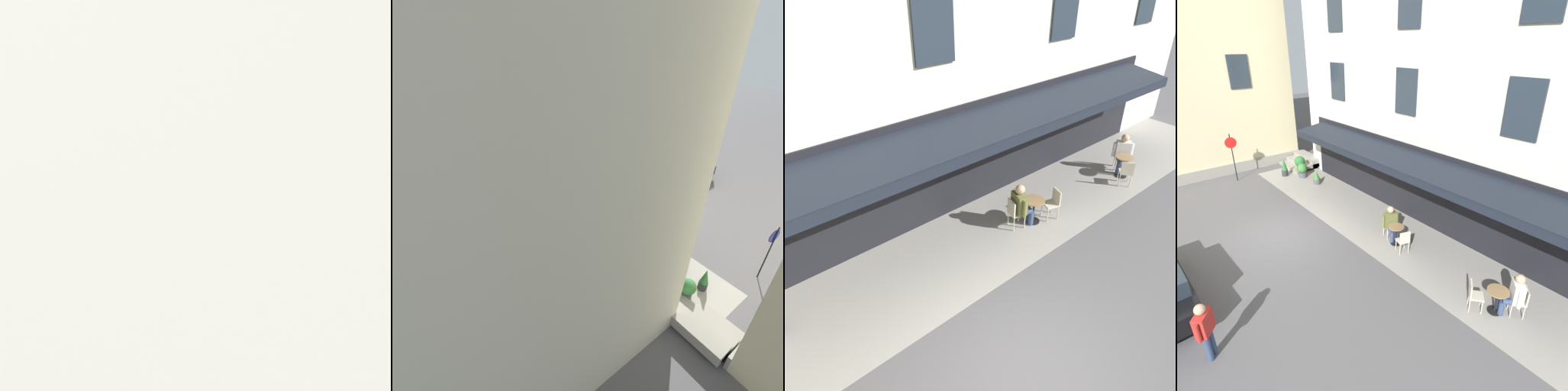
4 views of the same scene
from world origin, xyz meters
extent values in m
plane|color=#565456|center=(0.00, 0.00, 0.00)|extent=(70.00, 70.00, 0.00)
cube|color=gray|center=(-3.25, -3.40, 0.00)|extent=(20.50, 3.20, 0.01)
cube|color=beige|center=(-4.00, -9.50, 7.50)|extent=(20.00, 9.00, 15.00)
cube|color=black|center=(-3.00, -4.97, 1.60)|extent=(16.00, 0.06, 3.20)
cube|color=black|center=(-3.00, -4.15, 2.85)|extent=(15.00, 1.70, 0.36)
cube|color=black|center=(-3.00, -3.32, 2.62)|extent=(15.00, 0.04, 0.28)
cube|color=#232D38|center=(-6.33, -4.96, 5.20)|extent=(1.10, 0.06, 1.70)
cube|color=#232D38|center=(-1.67, -4.96, 5.20)|extent=(1.10, 0.06, 1.70)
cube|color=#232D38|center=(3.00, -4.96, 5.20)|extent=(1.10, 0.06, 1.70)
cube|color=#232D38|center=(-1.67, -4.96, 8.20)|extent=(1.10, 0.06, 1.70)
cube|color=#232D38|center=(3.00, -4.96, 8.20)|extent=(1.10, 0.06, 1.70)
cube|color=#232D38|center=(7.96, -2.00, 5.50)|extent=(0.06, 1.10, 1.70)
cube|color=gray|center=(6.60, -4.20, 0.07)|extent=(2.40, 1.40, 0.15)
cube|color=gray|center=(6.60, -4.55, 0.22)|extent=(2.40, 1.05, 0.30)
cube|color=gray|center=(6.60, -4.90, 0.38)|extent=(2.40, 0.70, 0.45)
cylinder|color=black|center=(-3.39, -3.01, 0.01)|extent=(0.40, 0.40, 0.03)
cylinder|color=black|center=(-3.39, -3.01, 0.36)|extent=(0.06, 0.06, 0.72)
cylinder|color=#99754C|center=(-3.39, -3.01, 0.73)|extent=(0.60, 0.60, 0.03)
cylinder|color=beige|center=(-3.80, -3.05, 0.23)|extent=(0.03, 0.03, 0.45)
cylinder|color=beige|center=(-3.69, -2.73, 0.23)|extent=(0.03, 0.03, 0.45)
cylinder|color=beige|center=(-4.12, -2.95, 0.23)|extent=(0.03, 0.03, 0.45)
cylinder|color=beige|center=(-4.01, -2.62, 0.23)|extent=(0.03, 0.03, 0.45)
cube|color=beige|center=(-3.91, -2.84, 0.47)|extent=(0.51, 0.51, 0.04)
cube|color=beige|center=(-4.08, -2.78, 0.70)|extent=(0.16, 0.39, 0.42)
cylinder|color=beige|center=(-2.97, -2.96, 0.23)|extent=(0.03, 0.03, 0.45)
cylinder|color=beige|center=(-3.07, -3.28, 0.23)|extent=(0.03, 0.03, 0.45)
cylinder|color=beige|center=(-2.65, -3.05, 0.23)|extent=(0.03, 0.03, 0.45)
cylinder|color=beige|center=(-2.74, -3.38, 0.23)|extent=(0.03, 0.03, 0.45)
cube|color=beige|center=(-2.86, -3.17, 0.47)|extent=(0.50, 0.50, 0.04)
cube|color=beige|center=(-2.68, -3.22, 0.70)|extent=(0.15, 0.40, 0.42)
cylinder|color=black|center=(-7.66, -2.81, 0.01)|extent=(0.40, 0.40, 0.03)
cylinder|color=black|center=(-7.66, -2.81, 0.36)|extent=(0.06, 0.06, 0.72)
cylinder|color=#99754C|center=(-7.66, -2.81, 0.73)|extent=(0.60, 0.60, 0.03)
cylinder|color=beige|center=(-7.48, -2.44, 0.23)|extent=(0.03, 0.03, 0.45)
cylinder|color=beige|center=(-7.26, -2.70, 0.23)|extent=(0.03, 0.03, 0.45)
cylinder|color=beige|center=(-7.22, -2.22, 0.23)|extent=(0.03, 0.03, 0.45)
cylinder|color=beige|center=(-7.00, -2.48, 0.23)|extent=(0.03, 0.03, 0.45)
cube|color=beige|center=(-7.24, -2.46, 0.47)|extent=(0.56, 0.56, 0.04)
cube|color=beige|center=(-7.10, -2.35, 0.70)|extent=(0.29, 0.33, 0.42)
cylinder|color=beige|center=(-7.84, -3.18, 0.23)|extent=(0.03, 0.03, 0.45)
cylinder|color=beige|center=(-8.06, -2.93, 0.23)|extent=(0.03, 0.03, 0.45)
cylinder|color=beige|center=(-8.10, -3.40, 0.23)|extent=(0.03, 0.03, 0.45)
cylinder|color=beige|center=(-8.32, -3.15, 0.23)|extent=(0.03, 0.03, 0.45)
cube|color=beige|center=(-8.08, -3.17, 0.47)|extent=(0.56, 0.56, 0.04)
cube|color=beige|center=(-8.22, -3.28, 0.70)|extent=(0.29, 0.33, 0.42)
cylinder|color=navy|center=(-7.71, -2.97, 0.23)|extent=(0.16, 0.16, 0.47)
cylinder|color=navy|center=(-7.84, -3.09, 0.49)|extent=(0.38, 0.35, 0.17)
cylinder|color=navy|center=(-7.83, -2.82, 0.23)|extent=(0.16, 0.16, 0.47)
cylinder|color=navy|center=(-7.97, -2.94, 0.49)|extent=(0.38, 0.35, 0.17)
cube|color=silver|center=(-8.04, -3.13, 0.79)|extent=(0.53, 0.56, 0.60)
sphere|color=tan|center=(-8.04, -3.13, 1.22)|extent=(0.26, 0.26, 0.26)
cylinder|color=silver|center=(-7.84, -3.35, 0.77)|extent=(0.11, 0.11, 0.53)
cylinder|color=silver|center=(-8.23, -2.90, 0.77)|extent=(0.11, 0.11, 0.53)
cylinder|color=navy|center=(-3.22, -2.96, 0.23)|extent=(0.16, 0.16, 0.47)
cylinder|color=navy|center=(-3.06, -3.01, 0.49)|extent=(0.38, 0.26, 0.17)
cylinder|color=navy|center=(-3.28, -3.14, 0.23)|extent=(0.16, 0.16, 0.47)
cylinder|color=navy|center=(-3.11, -3.19, 0.49)|extent=(0.38, 0.26, 0.17)
cube|color=olive|center=(-2.91, -3.15, 0.79)|extent=(0.41, 0.55, 0.60)
sphere|color=tan|center=(-2.91, -3.15, 1.22)|extent=(0.26, 0.26, 0.26)
cylinder|color=olive|center=(-2.83, -2.86, 0.77)|extent=(0.11, 0.11, 0.53)
cylinder|color=olive|center=(-3.00, -3.44, 0.77)|extent=(0.11, 0.11, 0.53)
cylinder|color=navy|center=(-4.04, 3.70, 0.40)|extent=(0.15, 0.15, 0.80)
cylinder|color=navy|center=(-4.18, 3.82, 0.40)|extent=(0.15, 0.15, 0.80)
cube|color=red|center=(-4.11, 3.76, 1.09)|extent=(0.53, 0.50, 0.57)
sphere|color=tan|center=(-4.11, 3.76, 1.50)|extent=(0.25, 0.25, 0.25)
cylinder|color=red|center=(-3.89, 3.58, 1.07)|extent=(0.10, 0.10, 0.50)
cylinder|color=red|center=(-4.33, 3.94, 1.07)|extent=(0.10, 0.10, 0.50)
cylinder|color=black|center=(6.74, -0.56, 1.30)|extent=(0.05, 0.05, 2.60)
cylinder|color=#192899|center=(6.70, -0.55, 2.15)|extent=(0.12, 0.55, 0.56)
cylinder|color=red|center=(6.69, -0.55, 2.15)|extent=(0.11, 0.58, 0.59)
cylinder|color=#4C4C51|center=(5.60, -3.85, 0.21)|extent=(0.43, 0.43, 0.41)
sphere|color=#2D6B33|center=(5.60, -3.85, 0.68)|extent=(0.62, 0.62, 0.62)
cylinder|color=#4C4C51|center=(4.89, -3.59, 0.15)|extent=(0.47, 0.47, 0.30)
sphere|color=#3D7A38|center=(4.89, -3.59, 0.53)|extent=(0.55, 0.55, 0.55)
cylinder|color=#2D2D33|center=(5.71, -2.90, 0.17)|extent=(0.35, 0.35, 0.35)
cone|color=#2D6B33|center=(5.71, -2.90, 0.68)|extent=(0.33, 0.33, 0.67)
cylinder|color=#4C4C51|center=(3.52, -3.69, 0.14)|extent=(0.38, 0.38, 0.29)
cone|color=#3D7A38|center=(3.52, -3.69, 0.52)|extent=(0.36, 0.36, 0.45)
cylinder|color=black|center=(-2.69, 3.71, 0.30)|extent=(0.60, 0.20, 0.60)
camera|label=1|loc=(-14.51, -6.42, 6.48)|focal=37.02mm
camera|label=2|loc=(9.02, -11.09, 9.22)|focal=26.42mm
camera|label=3|loc=(3.41, 2.60, 6.57)|focal=34.32mm
camera|label=4|loc=(-10.78, 4.26, 6.90)|focal=29.79mm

